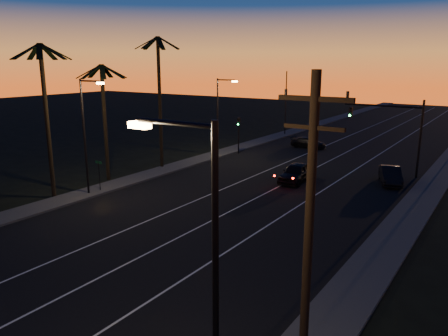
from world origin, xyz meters
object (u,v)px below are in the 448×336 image
Objects in this scene: signal_mast at (394,123)px; lead_car at (296,173)px; right_car at (390,175)px; cross_car at (308,143)px; utility_pole at (309,230)px.

lead_car is at bearing -129.67° from signal_mast.
lead_car is (-6.14, -7.41, -3.96)m from signal_mast.
signal_mast is 1.31× the size of lead_car.
signal_mast reaches higher than right_car.
cross_car is at bearing 145.73° from signal_mast.
signal_mast is (-4.46, 29.99, -0.53)m from utility_pole.
utility_pole is at bearing -81.53° from signal_mast.
signal_mast is at bearing 104.40° from right_car.
utility_pole reaches higher than right_car.
utility_pole is 41.29m from cross_car.
utility_pole is 1.85× the size of lead_car.
cross_car is (-11.46, 7.81, -4.14)m from signal_mast.
lead_car reaches higher than cross_car.
utility_pole is at bearing -64.85° from lead_car.
utility_pole is 2.12× the size of right_car.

